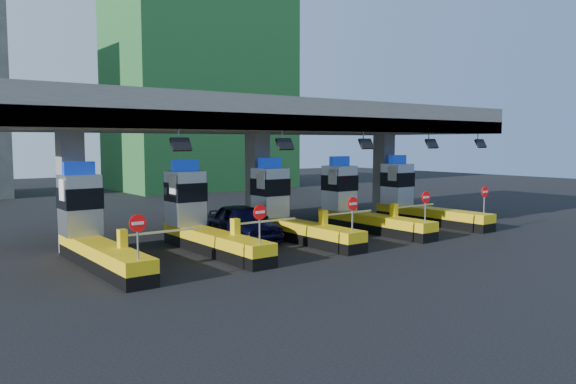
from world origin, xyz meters
TOP-DOWN VIEW (x-y plane):
  - ground at (0.00, 0.00)m, footprint 120.00×120.00m
  - toll_canopy at (0.00, 2.87)m, footprint 28.00×12.09m
  - toll_lane_far_left at (-10.00, 0.28)m, footprint 4.43×8.00m
  - toll_lane_left at (-5.00, 0.28)m, footprint 4.43×8.00m
  - toll_lane_center at (0.00, 0.28)m, footprint 4.43×8.00m
  - toll_lane_right at (5.00, 0.28)m, footprint 4.43×8.00m
  - toll_lane_far_right at (10.00, 0.28)m, footprint 4.43×8.00m
  - bg_building_scaffold at (12.00, 32.00)m, footprint 18.00×12.00m
  - van at (-2.12, 1.14)m, footprint 2.70×5.59m

SIDE VIEW (x-z plane):
  - ground at x=0.00m, z-range 0.00..0.00m
  - van at x=-2.12m, z-range 0.00..1.84m
  - toll_lane_far_left at x=-10.00m, z-range -0.68..3.47m
  - toll_lane_left at x=-5.00m, z-range -0.68..3.47m
  - toll_lane_center at x=0.00m, z-range -0.68..3.47m
  - toll_lane_right at x=5.00m, z-range -0.68..3.47m
  - toll_lane_far_right at x=10.00m, z-range -0.68..3.47m
  - toll_canopy at x=0.00m, z-range 2.63..9.63m
  - bg_building_scaffold at x=12.00m, z-range 0.00..28.00m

